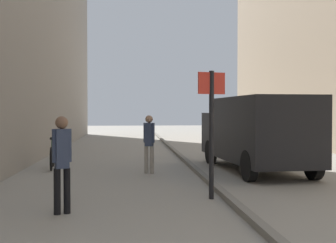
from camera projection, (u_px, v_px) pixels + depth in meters
name	position (u px, v px, depth m)	size (l,w,h in m)	color
ground_plane	(141.00, 166.00, 14.01)	(80.00, 80.00, 0.00)	gray
kerb_strip	(190.00, 164.00, 14.15)	(0.16, 40.00, 0.12)	slate
pedestrian_main_foreground	(62.00, 158.00, 7.50)	(0.32, 0.25, 1.70)	black
pedestrian_mid_block	(149.00, 140.00, 12.44)	(0.32, 0.25, 1.67)	gray
delivery_van	(256.00, 131.00, 12.95)	(2.33, 5.56, 2.19)	black
street_sign_post	(211.00, 123.00, 8.79)	(0.58, 0.20, 2.60)	black
bicycle_leaning	(52.00, 156.00, 13.46)	(0.27, 1.76, 0.98)	black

